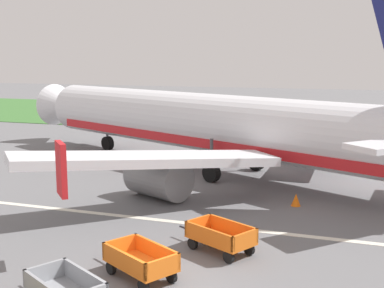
{
  "coord_description": "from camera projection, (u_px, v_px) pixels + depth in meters",
  "views": [
    {
      "loc": [
        6.05,
        -13.86,
        7.25
      ],
      "look_at": [
        -2.49,
        11.02,
        2.8
      ],
      "focal_mm": 47.77,
      "sensor_mm": 36.0,
      "label": 1
    }
  ],
  "objects": [
    {
      "name": "grass_strip",
      "position": [
        312.0,
        119.0,
        60.75
      ],
      "size": [
        220.0,
        28.0,
        0.06
      ],
      "primitive_type": "cube",
      "color": "#3D7033",
      "rests_on": "ground"
    },
    {
      "name": "apron_stripe",
      "position": [
        213.0,
        226.0,
        22.25
      ],
      "size": [
        120.0,
        0.36,
        0.01
      ],
      "primitive_type": "cube",
      "color": "silver",
      "rests_on": "ground"
    },
    {
      "name": "airplane",
      "position": [
        217.0,
        125.0,
        32.24
      ],
      "size": [
        35.52,
        29.18,
        11.34
      ],
      "color": "silver",
      "rests_on": "ground"
    },
    {
      "name": "baggage_cart_third_in_row",
      "position": [
        140.0,
        261.0,
        16.91
      ],
      "size": [
        3.44,
        2.46,
        1.07
      ],
      "color": "orange",
      "rests_on": "ground"
    },
    {
      "name": "baggage_cart_fourth_in_row",
      "position": [
        220.0,
        236.0,
        19.22
      ],
      "size": [
        3.48,
        2.41,
        1.07
      ],
      "color": "orange",
      "rests_on": "ground"
    },
    {
      "name": "traffic_cone_near_plane",
      "position": [
        296.0,
        200.0,
        25.25
      ],
      "size": [
        0.48,
        0.48,
        0.63
      ],
      "primitive_type": "cone",
      "color": "orange",
      "rests_on": "ground"
    }
  ]
}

